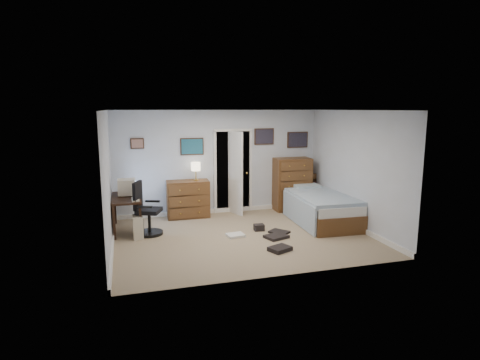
% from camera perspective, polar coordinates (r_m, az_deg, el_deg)
% --- Properties ---
extents(floor, '(5.00, 4.00, 0.02)m').
position_cam_1_polar(floor, '(8.12, 0.31, -8.11)').
color(floor, gray).
rests_on(floor, ground).
extents(computer_desk, '(0.58, 1.25, 0.72)m').
position_cam_1_polar(computer_desk, '(8.71, -16.41, -3.41)').
color(computer_desk, black).
rests_on(computer_desk, floor).
extents(crt_monitor, '(0.38, 0.35, 0.35)m').
position_cam_1_polar(crt_monitor, '(8.79, -15.81, -0.97)').
color(crt_monitor, beige).
rests_on(crt_monitor, computer_desk).
extents(keyboard, '(0.15, 0.38, 0.02)m').
position_cam_1_polar(keyboard, '(8.33, -14.64, -2.68)').
color(keyboard, beige).
rests_on(keyboard, computer_desk).
extents(pc_tower, '(0.20, 0.40, 0.43)m').
position_cam_1_polar(pc_tower, '(8.27, -14.28, -6.46)').
color(pc_tower, beige).
rests_on(pc_tower, floor).
extents(office_chair, '(0.69, 0.69, 1.09)m').
position_cam_1_polar(office_chair, '(8.35, -13.20, -4.77)').
color(office_chair, black).
rests_on(office_chair, floor).
extents(media_stack, '(0.15, 0.15, 0.75)m').
position_cam_1_polar(media_stack, '(9.87, -16.55, -2.91)').
color(media_stack, maroon).
rests_on(media_stack, floor).
extents(low_dresser, '(1.00, 0.53, 0.87)m').
position_cam_1_polar(low_dresser, '(9.51, -7.41, -2.69)').
color(low_dresser, brown).
rests_on(low_dresser, floor).
extents(table_lamp, '(0.23, 0.23, 0.43)m').
position_cam_1_polar(table_lamp, '(9.40, -6.31, 1.84)').
color(table_lamp, gold).
rests_on(table_lamp, low_dresser).
extents(doorway, '(0.96, 1.12, 2.05)m').
position_cam_1_polar(doorway, '(10.11, -1.45, 1.43)').
color(doorway, black).
rests_on(doorway, floor).
extents(tall_dresser, '(0.91, 0.56, 1.32)m').
position_cam_1_polar(tall_dresser, '(10.16, 7.38, -0.58)').
color(tall_dresser, brown).
rests_on(tall_dresser, floor).
extents(headboard_bookcase, '(0.99, 0.27, 0.89)m').
position_cam_1_polar(headboard_bookcase, '(10.52, 9.83, -1.31)').
color(headboard_bookcase, brown).
rests_on(headboard_bookcase, floor).
extents(bed, '(1.25, 2.22, 0.71)m').
position_cam_1_polar(bed, '(9.22, 11.28, -3.84)').
color(bed, brown).
rests_on(bed, floor).
extents(wall_posters, '(4.38, 0.04, 0.60)m').
position_cam_1_polar(wall_posters, '(9.80, 0.23, 5.54)').
color(wall_posters, '#331E11').
rests_on(wall_posters, floor).
extents(floor_clutter, '(1.34, 1.56, 0.13)m').
position_cam_1_polar(floor_clutter, '(7.98, 4.06, -8.12)').
color(floor_clutter, black).
rests_on(floor_clutter, floor).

